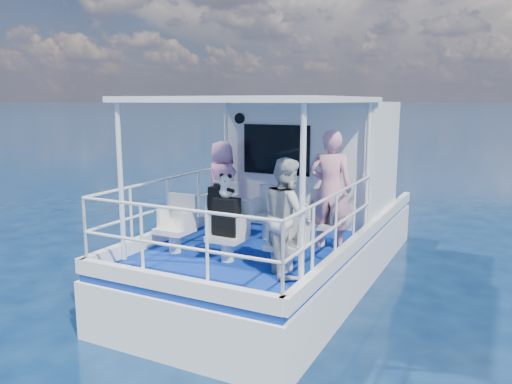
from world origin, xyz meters
TOP-DOWN VIEW (x-y plane):
  - ground at (0.00, 0.00)m, footprint 2000.00×2000.00m
  - hull at (0.00, 1.00)m, footprint 3.00×7.00m
  - deck at (0.00, 1.00)m, footprint 2.90×6.90m
  - cabin at (0.00, 2.30)m, footprint 2.85×2.00m
  - canopy at (0.00, -0.20)m, footprint 3.00×3.20m
  - canopy_posts at (0.00, -0.25)m, footprint 2.77×2.97m
  - railings at (0.00, -0.58)m, footprint 2.84×3.59m
  - seat_port_fwd at (-0.90, 0.20)m, footprint 0.48×0.46m
  - seat_center_fwd at (0.00, 0.20)m, footprint 0.48×0.46m
  - seat_stbd_fwd at (0.90, 0.20)m, footprint 0.48×0.46m
  - seat_port_aft at (-0.90, -1.10)m, footprint 0.48×0.46m
  - seat_center_aft at (0.00, -1.10)m, footprint 0.48×0.46m
  - seat_stbd_aft at (0.90, -1.10)m, footprint 0.48×0.46m
  - passenger_port_fwd at (-1.25, 0.87)m, footprint 0.65×0.54m
  - passenger_stbd_fwd at (1.07, 0.16)m, footprint 0.72×0.53m
  - passenger_stbd_aft at (0.95, -1.21)m, footprint 0.92×0.94m
  - backpack_port at (-0.91, 0.17)m, footprint 0.31×0.18m
  - backpack_center at (0.01, -1.13)m, footprint 0.35×0.20m
  - compact_camera at (-0.92, 0.15)m, footprint 0.11×0.06m
  - panda at (-0.01, -1.11)m, footprint 0.22×0.18m

SIDE VIEW (x-z plane):
  - ground at x=0.00m, z-range 0.00..0.00m
  - hull at x=0.00m, z-range -0.80..0.80m
  - deck at x=0.00m, z-range 0.80..0.90m
  - seat_port_fwd at x=-0.90m, z-range 0.90..1.28m
  - seat_center_fwd at x=0.00m, z-range 0.90..1.28m
  - seat_stbd_fwd at x=0.90m, z-range 0.90..1.28m
  - seat_port_aft at x=-0.90m, z-range 0.90..1.28m
  - seat_center_aft at x=0.00m, z-range 0.90..1.28m
  - seat_stbd_aft at x=0.90m, z-range 0.90..1.28m
  - railings at x=0.00m, z-range 0.90..1.90m
  - backpack_port at x=-0.91m, z-range 1.28..1.69m
  - backpack_center at x=0.01m, z-range 1.28..1.81m
  - passenger_port_fwd at x=-1.25m, z-range 0.90..2.40m
  - passenger_stbd_aft at x=0.95m, z-range 0.90..2.43m
  - compact_camera at x=-0.92m, z-range 1.69..1.76m
  - passenger_stbd_fwd at x=1.07m, z-range 0.90..2.71m
  - panda at x=-0.01m, z-range 1.81..2.14m
  - cabin at x=0.00m, z-range 0.90..3.10m
  - canopy_posts at x=0.00m, z-range 0.90..3.10m
  - canopy at x=0.00m, z-range 3.10..3.18m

